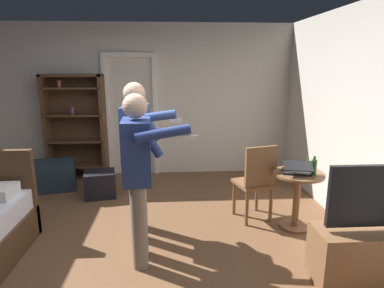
{
  "coord_description": "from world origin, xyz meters",
  "views": [
    {
      "loc": [
        0.56,
        -3.18,
        1.94
      ],
      "look_at": [
        0.77,
        0.35,
        1.08
      ],
      "focal_mm": 30.86,
      "sensor_mm": 36.0,
      "label": 1
    }
  ],
  "objects_px": {
    "laptop": "(297,170)",
    "person_striped_shirt": "(137,149)",
    "tv_flatscreen": "(373,249)",
    "suitcase_dark": "(54,175)",
    "side_table": "(297,191)",
    "wooden_chair": "(256,180)",
    "suitcase_small": "(100,184)",
    "bookshelf": "(76,123)",
    "bottle_on_table": "(314,167)",
    "person_blue_shirt": "(139,169)"
  },
  "relations": [
    {
      "from": "side_table",
      "to": "person_striped_shirt",
      "type": "relative_size",
      "value": 0.4
    },
    {
      "from": "wooden_chair",
      "to": "person_blue_shirt",
      "type": "bearing_deg",
      "value": -149.26
    },
    {
      "from": "laptop",
      "to": "wooden_chair",
      "type": "bearing_deg",
      "value": 146.83
    },
    {
      "from": "side_table",
      "to": "tv_flatscreen",
      "type": "bearing_deg",
      "value": -73.65
    },
    {
      "from": "bookshelf",
      "to": "side_table",
      "type": "distance_m",
      "value": 3.75
    },
    {
      "from": "wooden_chair",
      "to": "person_striped_shirt",
      "type": "xyz_separation_m",
      "value": [
        -1.42,
        -0.24,
        0.48
      ]
    },
    {
      "from": "person_blue_shirt",
      "to": "wooden_chair",
      "type": "bearing_deg",
      "value": 30.74
    },
    {
      "from": "laptop",
      "to": "person_striped_shirt",
      "type": "bearing_deg",
      "value": 179.22
    },
    {
      "from": "side_table",
      "to": "laptop",
      "type": "height_order",
      "value": "laptop"
    },
    {
      "from": "wooden_chair",
      "to": "suitcase_dark",
      "type": "relative_size",
      "value": 1.59
    },
    {
      "from": "person_blue_shirt",
      "to": "suitcase_dark",
      "type": "height_order",
      "value": "person_blue_shirt"
    },
    {
      "from": "laptop",
      "to": "person_striped_shirt",
      "type": "distance_m",
      "value": 1.85
    },
    {
      "from": "tv_flatscreen",
      "to": "person_blue_shirt",
      "type": "bearing_deg",
      "value": 167.58
    },
    {
      "from": "bookshelf",
      "to": "suitcase_dark",
      "type": "distance_m",
      "value": 0.96
    },
    {
      "from": "laptop",
      "to": "tv_flatscreen",
      "type": "bearing_deg",
      "value": -70.91
    },
    {
      "from": "bottle_on_table",
      "to": "wooden_chair",
      "type": "xyz_separation_m",
      "value": [
        -0.58,
        0.3,
        -0.25
      ]
    },
    {
      "from": "tv_flatscreen",
      "to": "suitcase_small",
      "type": "bearing_deg",
      "value": 142.71
    },
    {
      "from": "bottle_on_table",
      "to": "suitcase_dark",
      "type": "relative_size",
      "value": 0.36
    },
    {
      "from": "bookshelf",
      "to": "person_blue_shirt",
      "type": "height_order",
      "value": "bookshelf"
    },
    {
      "from": "laptop",
      "to": "suitcase_small",
      "type": "bearing_deg",
      "value": 154.94
    },
    {
      "from": "laptop",
      "to": "suitcase_dark",
      "type": "xyz_separation_m",
      "value": [
        -3.3,
        1.5,
        -0.52
      ]
    },
    {
      "from": "tv_flatscreen",
      "to": "wooden_chair",
      "type": "relative_size",
      "value": 1.13
    },
    {
      "from": "tv_flatscreen",
      "to": "side_table",
      "type": "relative_size",
      "value": 1.6
    },
    {
      "from": "suitcase_dark",
      "to": "suitcase_small",
      "type": "height_order",
      "value": "suitcase_dark"
    },
    {
      "from": "tv_flatscreen",
      "to": "suitcase_small",
      "type": "xyz_separation_m",
      "value": [
        -2.88,
        2.19,
        -0.14
      ]
    },
    {
      "from": "person_blue_shirt",
      "to": "laptop",
      "type": "bearing_deg",
      "value": 17.2
    },
    {
      "from": "side_table",
      "to": "suitcase_small",
      "type": "distance_m",
      "value": 2.82
    },
    {
      "from": "tv_flatscreen",
      "to": "laptop",
      "type": "bearing_deg",
      "value": 109.09
    },
    {
      "from": "wooden_chair",
      "to": "bookshelf",
      "type": "bearing_deg",
      "value": 145.72
    },
    {
      "from": "side_table",
      "to": "wooden_chair",
      "type": "xyz_separation_m",
      "value": [
        -0.44,
        0.22,
        0.08
      ]
    },
    {
      "from": "bookshelf",
      "to": "suitcase_small",
      "type": "xyz_separation_m",
      "value": [
        0.54,
        -0.9,
        -0.78
      ]
    },
    {
      "from": "side_table",
      "to": "suitcase_dark",
      "type": "height_order",
      "value": "side_table"
    },
    {
      "from": "suitcase_dark",
      "to": "bookshelf",
      "type": "bearing_deg",
      "value": 53.47
    },
    {
      "from": "suitcase_dark",
      "to": "suitcase_small",
      "type": "bearing_deg",
      "value": -36.36
    },
    {
      "from": "tv_flatscreen",
      "to": "suitcase_dark",
      "type": "relative_size",
      "value": 1.8
    },
    {
      "from": "wooden_chair",
      "to": "person_blue_shirt",
      "type": "relative_size",
      "value": 0.59
    },
    {
      "from": "bookshelf",
      "to": "tv_flatscreen",
      "type": "distance_m",
      "value": 4.65
    },
    {
      "from": "tv_flatscreen",
      "to": "side_table",
      "type": "distance_m",
      "value": 1.1
    },
    {
      "from": "wooden_chair",
      "to": "person_striped_shirt",
      "type": "bearing_deg",
      "value": -170.53
    },
    {
      "from": "tv_flatscreen",
      "to": "person_blue_shirt",
      "type": "relative_size",
      "value": 0.67
    },
    {
      "from": "bookshelf",
      "to": "bottle_on_table",
      "type": "xyz_separation_m",
      "value": [
        3.24,
        -2.12,
        -0.17
      ]
    },
    {
      "from": "wooden_chair",
      "to": "person_blue_shirt",
      "type": "distance_m",
      "value": 1.64
    },
    {
      "from": "laptop",
      "to": "bottle_on_table",
      "type": "bearing_deg",
      "value": -11.93
    },
    {
      "from": "side_table",
      "to": "wooden_chair",
      "type": "height_order",
      "value": "wooden_chair"
    },
    {
      "from": "laptop",
      "to": "bookshelf",
      "type": "bearing_deg",
      "value": 145.86
    },
    {
      "from": "bookshelf",
      "to": "laptop",
      "type": "bearing_deg",
      "value": -34.14
    },
    {
      "from": "laptop",
      "to": "suitcase_dark",
      "type": "bearing_deg",
      "value": 155.63
    },
    {
      "from": "tv_flatscreen",
      "to": "person_blue_shirt",
      "type": "distance_m",
      "value": 2.25
    },
    {
      "from": "side_table",
      "to": "suitcase_small",
      "type": "relative_size",
      "value": 1.57
    },
    {
      "from": "suitcase_dark",
      "to": "wooden_chair",
      "type": "bearing_deg",
      "value": -37.34
    }
  ]
}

